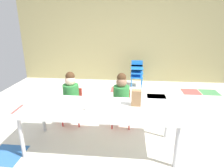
{
  "coord_description": "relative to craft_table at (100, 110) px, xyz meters",
  "views": [
    {
      "loc": [
        0.26,
        -2.91,
        1.72
      ],
      "look_at": [
        0.01,
        -0.34,
        0.86
      ],
      "focal_mm": 31.05,
      "sensor_mm": 36.0,
      "label": 1
    }
  ],
  "objects": [
    {
      "name": "ground_plane",
      "position": [
        0.14,
        0.6,
        -0.57
      ],
      "size": [
        5.89,
        5.34,
        0.02
      ],
      "color": "silver"
    },
    {
      "name": "seated_child_near_camera",
      "position": [
        -0.57,
        0.61,
        -0.01
      ],
      "size": [
        0.32,
        0.32,
        0.92
      ],
      "color": "red",
      "rests_on": "ground_plane"
    },
    {
      "name": "kid_chair_blue_stack",
      "position": [
        0.58,
        2.76,
        -0.17
      ],
      "size": [
        0.32,
        0.3,
        0.68
      ],
      "color": "blue",
      "rests_on": "ground_plane"
    },
    {
      "name": "paper_plate_near_edge",
      "position": [
        -0.16,
        -0.07,
        0.05
      ],
      "size": [
        0.18,
        0.18,
        0.01
      ],
      "primitive_type": "cylinder",
      "color": "white",
      "rests_on": "craft_table"
    },
    {
      "name": "paper_bag_brown",
      "position": [
        0.48,
        0.11,
        0.16
      ],
      "size": [
        0.13,
        0.09,
        0.22
      ],
      "primitive_type": "cube",
      "color": "#9E754C",
      "rests_on": "craft_table"
    },
    {
      "name": "donut_powdered_on_plate",
      "position": [
        -0.16,
        -0.07,
        0.07
      ],
      "size": [
        0.11,
        0.11,
        0.03
      ],
      "primitive_type": "torus",
      "color": "white",
      "rests_on": "craft_table"
    },
    {
      "name": "craft_table",
      "position": [
        0.0,
        0.0,
        0.0
      ],
      "size": [
        2.09,
        0.75,
        0.61
      ],
      "color": "white",
      "rests_on": "ground_plane"
    },
    {
      "name": "back_wall",
      "position": [
        0.13,
        3.26,
        0.76
      ],
      "size": [
        5.89,
        0.1,
        2.64
      ],
      "primitive_type": "cube",
      "color": "tan",
      "rests_on": "ground_plane"
    },
    {
      "name": "seated_child_middle_seat",
      "position": [
        0.26,
        0.61,
        -0.01
      ],
      "size": [
        0.32,
        0.31,
        0.92
      ],
      "color": "red",
      "rests_on": "ground_plane"
    }
  ]
}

